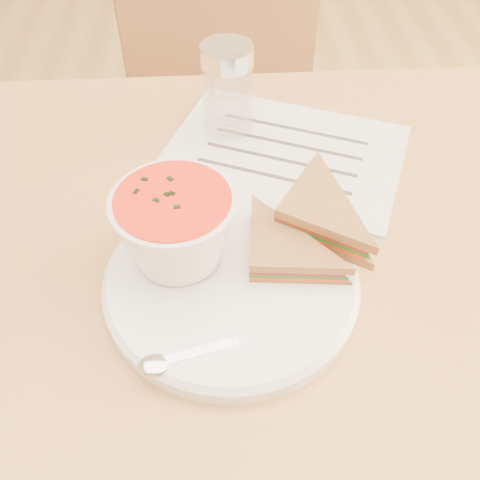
{
  "coord_description": "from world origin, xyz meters",
  "views": [
    {
      "loc": [
        -0.0,
        -0.41,
        1.19
      ],
      "look_at": [
        0.02,
        -0.05,
        0.8
      ],
      "focal_mm": 40.0,
      "sensor_mm": 36.0,
      "label": 1
    }
  ],
  "objects_px": {
    "dining_table": "(227,394)",
    "soup_bowl": "(176,231)",
    "chair_far": "(250,173)",
    "condiment_shaker": "(228,90)",
    "plate": "(231,283)"
  },
  "relations": [
    {
      "from": "soup_bowl",
      "to": "dining_table",
      "type": "bearing_deg",
      "value": 43.08
    },
    {
      "from": "dining_table",
      "to": "soup_bowl",
      "type": "distance_m",
      "value": 0.44
    },
    {
      "from": "soup_bowl",
      "to": "chair_far",
      "type": "bearing_deg",
      "value": 77.09
    },
    {
      "from": "condiment_shaker",
      "to": "chair_far",
      "type": "bearing_deg",
      "value": 78.16
    },
    {
      "from": "dining_table",
      "to": "condiment_shaker",
      "type": "distance_m",
      "value": 0.48
    },
    {
      "from": "dining_table",
      "to": "plate",
      "type": "height_order",
      "value": "plate"
    },
    {
      "from": "condiment_shaker",
      "to": "dining_table",
      "type": "bearing_deg",
      "value": -94.73
    },
    {
      "from": "plate",
      "to": "dining_table",
      "type": "bearing_deg",
      "value": 96.43
    },
    {
      "from": "dining_table",
      "to": "condiment_shaker",
      "type": "relative_size",
      "value": 8.19
    },
    {
      "from": "plate",
      "to": "condiment_shaker",
      "type": "relative_size",
      "value": 2.13
    },
    {
      "from": "chair_far",
      "to": "condiment_shaker",
      "type": "height_order",
      "value": "chair_far"
    },
    {
      "from": "soup_bowl",
      "to": "condiment_shaker",
      "type": "relative_size",
      "value": 1.0
    },
    {
      "from": "chair_far",
      "to": "dining_table",
      "type": "bearing_deg",
      "value": 66.66
    },
    {
      "from": "dining_table",
      "to": "soup_bowl",
      "type": "height_order",
      "value": "soup_bowl"
    },
    {
      "from": "plate",
      "to": "condiment_shaker",
      "type": "distance_m",
      "value": 0.28
    }
  ]
}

